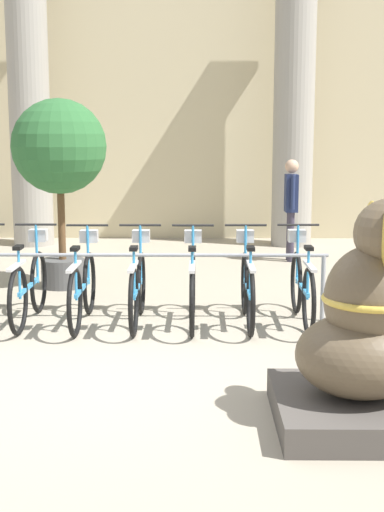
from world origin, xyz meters
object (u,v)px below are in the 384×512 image
(bicycle_8, at_px, (302,286))
(elephant_statue, at_px, (367,338))
(potted_tree, at_px, (59,155))
(bicycle_7, at_px, (247,286))
(person_pedestrian, at_px, (291,201))
(bicycle_3, at_px, (29,285))
(bicycle_5, at_px, (138,286))
(bicycle_6, at_px, (193,286))
(bicycle_4, at_px, (83,286))

(bicycle_8, distance_m, elephant_statue, 2.83)
(potted_tree, bearing_deg, bicycle_7, -38.46)
(elephant_statue, relative_size, person_pedestrian, 1.14)
(bicycle_3, relative_size, person_pedestrian, 1.01)
(bicycle_5, xyz_separation_m, bicycle_6, (0.61, -0.01, 0.00))
(bicycle_4, bearing_deg, bicycle_6, 0.14)
(bicycle_4, bearing_deg, person_pedestrian, 55.47)
(bicycle_5, distance_m, bicycle_6, 0.61)
(bicycle_4, height_order, bicycle_6, same)
(bicycle_3, xyz_separation_m, bicycle_6, (1.82, -0.06, 0.00))
(bicycle_7, relative_size, person_pedestrian, 1.01)
(bicycle_3, height_order, elephant_statue, elephant_statue)
(bicycle_7, xyz_separation_m, potted_tree, (-2.41, 1.92, 1.39))
(bicycle_5, distance_m, bicycle_7, 1.21)
(bicycle_3, relative_size, bicycle_6, 1.00)
(elephant_statue, bearing_deg, bicycle_7, 103.45)
(person_pedestrian, bearing_deg, bicycle_6, -111.31)
(bicycle_6, relative_size, person_pedestrian, 1.01)
(bicycle_4, relative_size, bicycle_7, 1.00)
(person_pedestrian, bearing_deg, bicycle_3, -130.36)
(bicycle_8, xyz_separation_m, potted_tree, (-3.02, 1.88, 1.39))
(bicycle_5, xyz_separation_m, person_pedestrian, (2.19, 4.05, 0.58))
(elephant_statue, height_order, potted_tree, potted_tree)
(bicycle_5, bearing_deg, bicycle_6, -1.09)
(bicycle_7, bearing_deg, elephant_statue, -76.55)
(bicycle_7, distance_m, potted_tree, 3.38)
(bicycle_3, distance_m, person_pedestrian, 5.29)
(bicycle_6, relative_size, bicycle_8, 1.00)
(bicycle_4, height_order, person_pedestrian, person_pedestrian)
(bicycle_5, xyz_separation_m, bicycle_7, (1.21, 0.01, 0.00))
(bicycle_8, xyz_separation_m, person_pedestrian, (0.37, 4.01, 0.58))
(elephant_statue, distance_m, person_pedestrian, 6.85)
(bicycle_5, bearing_deg, potted_tree, 121.89)
(bicycle_6, relative_size, elephant_statue, 0.89)
(bicycle_3, bearing_deg, elephant_statue, -42.39)
(bicycle_6, xyz_separation_m, potted_tree, (-1.81, 1.94, 1.39))
(bicycle_3, relative_size, elephant_statue, 0.89)
(potted_tree, bearing_deg, bicycle_6, -47.06)
(bicycle_4, height_order, bicycle_5, same)
(bicycle_5, relative_size, potted_tree, 0.66)
(bicycle_6, bearing_deg, bicycle_3, 178.16)
(bicycle_7, height_order, potted_tree, potted_tree)
(bicycle_7, height_order, bicycle_8, same)
(elephant_statue, xyz_separation_m, person_pedestrian, (0.31, 6.83, 0.37))
(potted_tree, bearing_deg, bicycle_3, -90.36)
(bicycle_8, relative_size, person_pedestrian, 1.01)
(bicycle_3, distance_m, potted_tree, 2.34)
(bicycle_3, distance_m, bicycle_7, 2.43)
(person_pedestrian, bearing_deg, bicycle_7, -103.62)
(bicycle_8, bearing_deg, bicycle_3, -179.98)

